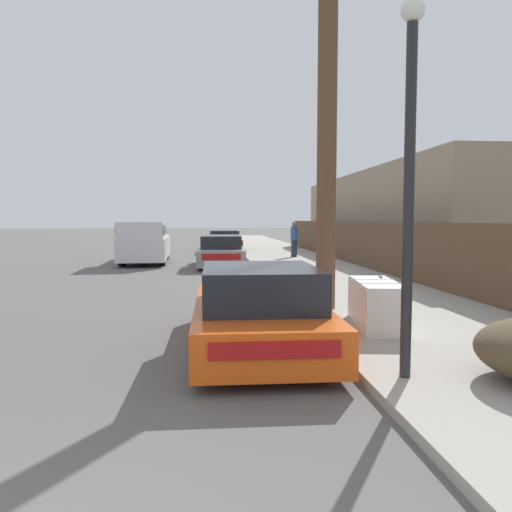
{
  "coord_description": "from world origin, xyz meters",
  "views": [
    {
      "loc": [
        1.48,
        -1.62,
        1.88
      ],
      "look_at": [
        2.41,
        8.31,
        1.15
      ],
      "focal_mm": 35.0,
      "sensor_mm": 36.0,
      "label": 1
    }
  ],
  "objects_px": {
    "car_parked_far": "(224,242)",
    "utility_pole": "(328,74)",
    "parked_sports_car_red": "(258,311)",
    "pedestrian": "(294,239)",
    "street_lamp": "(410,158)",
    "pickup_truck": "(145,242)",
    "car_parked_mid": "(221,252)",
    "discarded_fridge": "(376,304)"
  },
  "relations": [
    {
      "from": "discarded_fridge",
      "to": "street_lamp",
      "type": "bearing_deg",
      "value": -95.04
    },
    {
      "from": "car_parked_far",
      "to": "discarded_fridge",
      "type": "bearing_deg",
      "value": -86.31
    },
    {
      "from": "discarded_fridge",
      "to": "car_parked_far",
      "type": "relative_size",
      "value": 0.42
    },
    {
      "from": "utility_pole",
      "to": "pedestrian",
      "type": "relative_size",
      "value": 5.38
    },
    {
      "from": "pickup_truck",
      "to": "pedestrian",
      "type": "bearing_deg",
      "value": -169.73
    },
    {
      "from": "discarded_fridge",
      "to": "pedestrian",
      "type": "distance_m",
      "value": 15.48
    },
    {
      "from": "parked_sports_car_red",
      "to": "pedestrian",
      "type": "relative_size",
      "value": 2.58
    },
    {
      "from": "discarded_fridge",
      "to": "parked_sports_car_red",
      "type": "xyz_separation_m",
      "value": [
        -2.04,
        -0.77,
        0.06
      ]
    },
    {
      "from": "car_parked_mid",
      "to": "pedestrian",
      "type": "distance_m",
      "value": 4.88
    },
    {
      "from": "car_parked_far",
      "to": "utility_pole",
      "type": "xyz_separation_m",
      "value": [
        1.47,
        -19.25,
        4.08
      ]
    },
    {
      "from": "parked_sports_car_red",
      "to": "pedestrian",
      "type": "height_order",
      "value": "pedestrian"
    },
    {
      "from": "car_parked_far",
      "to": "utility_pole",
      "type": "distance_m",
      "value": 19.73
    },
    {
      "from": "pickup_truck",
      "to": "car_parked_far",
      "type": "bearing_deg",
      "value": -119.42
    },
    {
      "from": "parked_sports_car_red",
      "to": "car_parked_far",
      "type": "xyz_separation_m",
      "value": [
        0.12,
        21.74,
        0.04
      ]
    },
    {
      "from": "car_parked_far",
      "to": "utility_pole",
      "type": "height_order",
      "value": "utility_pole"
    },
    {
      "from": "street_lamp",
      "to": "car_parked_mid",
      "type": "bearing_deg",
      "value": 96.64
    },
    {
      "from": "pickup_truck",
      "to": "pedestrian",
      "type": "height_order",
      "value": "pickup_truck"
    },
    {
      "from": "street_lamp",
      "to": "pedestrian",
      "type": "height_order",
      "value": "street_lamp"
    },
    {
      "from": "car_parked_mid",
      "to": "car_parked_far",
      "type": "relative_size",
      "value": 1.04
    },
    {
      "from": "pedestrian",
      "to": "discarded_fridge",
      "type": "bearing_deg",
      "value": -94.68
    },
    {
      "from": "utility_pole",
      "to": "car_parked_mid",
      "type": "bearing_deg",
      "value": 100.01
    },
    {
      "from": "parked_sports_car_red",
      "to": "car_parked_mid",
      "type": "bearing_deg",
      "value": 91.58
    },
    {
      "from": "parked_sports_car_red",
      "to": "utility_pole",
      "type": "distance_m",
      "value": 5.07
    },
    {
      "from": "car_parked_mid",
      "to": "pedestrian",
      "type": "bearing_deg",
      "value": 44.52
    },
    {
      "from": "car_parked_far",
      "to": "street_lamp",
      "type": "xyz_separation_m",
      "value": [
        1.35,
        -23.61,
        1.95
      ]
    },
    {
      "from": "car_parked_far",
      "to": "parked_sports_car_red",
      "type": "bearing_deg",
      "value": -91.86
    },
    {
      "from": "car_parked_far",
      "to": "street_lamp",
      "type": "bearing_deg",
      "value": -88.26
    },
    {
      "from": "pickup_truck",
      "to": "utility_pole",
      "type": "xyz_separation_m",
      "value": [
        5.07,
        -12.17,
        3.77
      ]
    },
    {
      "from": "discarded_fridge",
      "to": "pedestrian",
      "type": "height_order",
      "value": "pedestrian"
    },
    {
      "from": "discarded_fridge",
      "to": "car_parked_mid",
      "type": "bearing_deg",
      "value": 107.82
    },
    {
      "from": "parked_sports_car_red",
      "to": "car_parked_far",
      "type": "height_order",
      "value": "car_parked_far"
    },
    {
      "from": "car_parked_mid",
      "to": "pedestrian",
      "type": "relative_size",
      "value": 2.8
    },
    {
      "from": "pedestrian",
      "to": "car_parked_mid",
      "type": "bearing_deg",
      "value": -136.69
    },
    {
      "from": "car_parked_mid",
      "to": "parked_sports_car_red",
      "type": "bearing_deg",
      "value": -87.72
    },
    {
      "from": "parked_sports_car_red",
      "to": "utility_pole",
      "type": "height_order",
      "value": "utility_pole"
    },
    {
      "from": "car_parked_mid",
      "to": "discarded_fridge",
      "type": "bearing_deg",
      "value": -78.1
    },
    {
      "from": "pickup_truck",
      "to": "pedestrian",
      "type": "xyz_separation_m",
      "value": [
        6.79,
        1.53,
        0.07
      ]
    },
    {
      "from": "car_parked_mid",
      "to": "car_parked_far",
      "type": "bearing_deg",
      "value": 88.87
    },
    {
      "from": "discarded_fridge",
      "to": "car_parked_mid",
      "type": "xyz_separation_m",
      "value": [
        -2.28,
        12.08,
        0.1
      ]
    },
    {
      "from": "parked_sports_car_red",
      "to": "car_parked_mid",
      "type": "height_order",
      "value": "car_parked_mid"
    },
    {
      "from": "car_parked_far",
      "to": "pickup_truck",
      "type": "distance_m",
      "value": 7.95
    },
    {
      "from": "discarded_fridge",
      "to": "pickup_truck",
      "type": "bearing_deg",
      "value": 118.82
    }
  ]
}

